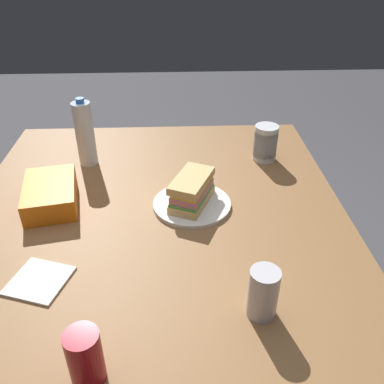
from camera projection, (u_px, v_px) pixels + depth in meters
dining_table at (157, 254)px, 1.21m from camera, size 1.43×1.14×0.75m
paper_plate at (192, 204)px, 1.26m from camera, size 0.24×0.24×0.01m
sandwich at (192, 190)px, 1.24m from camera, size 0.21×0.15×0.08m
soda_can_red at (85, 357)px, 0.75m from camera, size 0.07×0.07×0.12m
chip_bag at (50, 194)px, 1.26m from camera, size 0.25×0.19×0.07m
water_bottle_tall at (85, 134)px, 1.43m from camera, size 0.06×0.06×0.24m
plastic_cup_stack at (265, 143)px, 1.48m from camera, size 0.08×0.08×0.13m
soda_can_silver at (263, 293)px, 0.88m from camera, size 0.07×0.07×0.12m
paper_napkin at (39, 281)px, 1.00m from camera, size 0.16×0.16×0.01m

